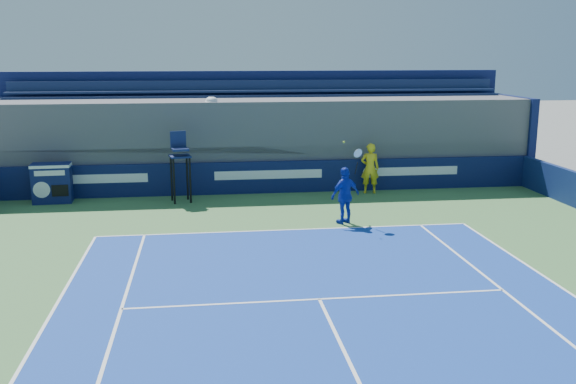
{
  "coord_description": "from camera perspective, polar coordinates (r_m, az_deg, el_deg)",
  "views": [
    {
      "loc": [
        -2.34,
        -6.23,
        5.16
      ],
      "look_at": [
        0.0,
        11.5,
        1.25
      ],
      "focal_mm": 40.0,
      "sensor_mm": 36.0,
      "label": 1
    }
  ],
  "objects": [
    {
      "name": "ball_person",
      "position": [
        23.96,
        7.29,
        2.11
      ],
      "size": [
        0.75,
        0.56,
        1.87
      ],
      "primitive_type": "imported",
      "rotation": [
        0.0,
        0.0,
        2.97
      ],
      "color": "yellow",
      "rests_on": "apron"
    },
    {
      "name": "back_hoarding",
      "position": [
        23.89,
        -1.75,
        1.32
      ],
      "size": [
        20.4,
        0.21,
        1.2
      ],
      "color": "#0B1441",
      "rests_on": "ground"
    },
    {
      "name": "stadium_seating",
      "position": [
        25.71,
        -2.28,
        4.88
      ],
      "size": [
        21.0,
        4.05,
        4.4
      ],
      "color": "#4C4C51",
      "rests_on": "ground"
    },
    {
      "name": "match_clock",
      "position": [
        23.75,
        -20.24,
        0.84
      ],
      "size": [
        1.36,
        0.8,
        1.4
      ],
      "color": "#0E174A",
      "rests_on": "ground"
    },
    {
      "name": "tennis_player",
      "position": [
        19.6,
        5.11,
        -0.3
      ],
      "size": [
        1.11,
        0.83,
        2.57
      ],
      "color": "#162FB3",
      "rests_on": "apron"
    },
    {
      "name": "umpire_chair",
      "position": [
        22.61,
        -9.59,
        2.91
      ],
      "size": [
        0.83,
        0.83,
        2.48
      ],
      "color": "black",
      "rests_on": "ground"
    }
  ]
}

